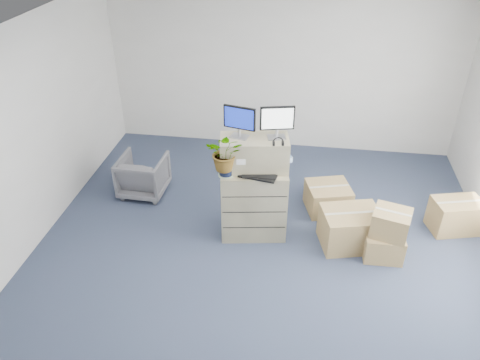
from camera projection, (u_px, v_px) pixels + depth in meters
name	position (u px, v px, depth m)	size (l,w,h in m)	color
ground	(258.00, 275.00, 5.81)	(7.00, 7.00, 0.00)	#253044
wall_back	(283.00, 71.00, 7.99)	(6.00, 0.02, 2.80)	beige
filing_cabinet_lower	(254.00, 202.00, 6.27)	(0.86, 0.53, 1.00)	gray
filing_cabinet_upper	(254.00, 153.00, 5.93)	(0.86, 0.43, 0.43)	gray
monitor_left	(239.00, 120.00, 5.72)	(0.41, 0.20, 0.41)	#99999E
monitor_right	(277.00, 121.00, 5.70)	(0.42, 0.21, 0.42)	#99999E
headphones	(278.00, 142.00, 5.65)	(0.14, 0.14, 0.01)	black
keyboard	(258.00, 176.00, 5.86)	(0.47, 0.20, 0.02)	black
mouse	(282.00, 173.00, 5.91)	(0.09, 0.06, 0.03)	silver
water_bottle	(257.00, 160.00, 5.96)	(0.07, 0.07, 0.26)	gray
phone_dock	(251.00, 166.00, 6.00)	(0.07, 0.06, 0.14)	silver
external_drive	(276.00, 162.00, 6.11)	(0.21, 0.16, 0.06)	black
tissue_box	(284.00, 159.00, 6.03)	(0.21, 0.10, 0.08)	#3870C0
potted_plant	(226.00, 157.00, 5.75)	(0.46, 0.51, 0.47)	#91A887
office_chair	(143.00, 173.00, 7.18)	(0.67, 0.63, 0.69)	#5A595E
cardboard_boxes	(375.00, 220.00, 6.34)	(2.48, 1.53, 0.70)	#A3834E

